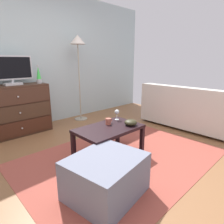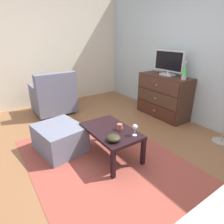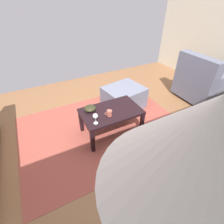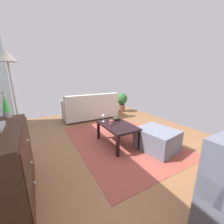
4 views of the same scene
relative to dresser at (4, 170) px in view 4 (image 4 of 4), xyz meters
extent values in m
cube|color=brown|center=(0.51, -1.71, -0.47)|extent=(5.99, 4.52, 0.05)
cube|color=#9A4539|center=(0.71, -1.91, -0.44)|extent=(2.60, 1.90, 0.01)
cube|color=#442A1D|center=(0.00, 0.01, 0.00)|extent=(1.12, 0.45, 0.88)
cube|color=#442316|center=(0.00, -0.23, -0.27)|extent=(1.06, 0.02, 0.25)
sphere|color=silver|center=(0.00, -0.24, -0.27)|extent=(0.03, 0.03, 0.03)
cube|color=#452D1E|center=(0.00, -0.23, 0.00)|extent=(1.06, 0.02, 0.25)
sphere|color=silver|center=(0.00, -0.24, 0.00)|extent=(0.03, 0.03, 0.03)
cube|color=#492C1F|center=(0.00, -0.23, 0.27)|extent=(1.06, 0.02, 0.25)
sphere|color=silver|center=(0.00, -0.24, 0.27)|extent=(0.03, 0.03, 0.03)
cylinder|color=#B7B7BC|center=(0.46, -0.04, 0.48)|extent=(0.09, 0.09, 0.08)
cone|color=#3FD84C|center=(0.46, -0.04, 0.63)|extent=(0.08, 0.08, 0.22)
cylinder|color=#B7B7BC|center=(0.46, -0.04, 0.76)|extent=(0.04, 0.04, 0.03)
cube|color=black|center=(0.21, -1.52, -0.25)|extent=(0.05, 0.05, 0.39)
cube|color=black|center=(1.03, -1.52, -0.25)|extent=(0.05, 0.05, 0.39)
cube|color=black|center=(0.21, -2.01, -0.25)|extent=(0.05, 0.05, 0.39)
cube|color=black|center=(1.03, -2.01, -0.25)|extent=(0.05, 0.05, 0.39)
cube|color=black|center=(0.62, -1.76, -0.03)|extent=(0.89, 0.55, 0.04)
cylinder|color=silver|center=(0.93, -1.60, -0.01)|extent=(0.06, 0.06, 0.00)
cylinder|color=silver|center=(0.93, -1.60, 0.04)|extent=(0.01, 0.01, 0.09)
sphere|color=silver|center=(0.93, -1.60, 0.11)|extent=(0.07, 0.07, 0.07)
cylinder|color=#AF5746|center=(0.69, -1.66, 0.03)|extent=(0.08, 0.08, 0.08)
torus|color=#AF5746|center=(0.74, -1.66, 0.03)|extent=(0.05, 0.01, 0.05)
ellipsoid|color=#2D2B19|center=(0.89, -1.90, 0.03)|extent=(0.17, 0.17, 0.08)
cylinder|color=#332319|center=(3.00, -2.69, -0.42)|extent=(0.05, 0.05, 0.05)
cylinder|color=#332319|center=(3.00, -1.13, -0.42)|extent=(0.05, 0.05, 0.05)
cylinder|color=#332319|center=(2.31, -2.69, -0.42)|extent=(0.05, 0.05, 0.05)
cylinder|color=#332319|center=(2.31, -1.13, -0.42)|extent=(0.05, 0.05, 0.05)
cube|color=beige|center=(2.65, -1.91, -0.21)|extent=(0.85, 1.72, 0.37)
cube|color=beige|center=(2.33, -1.91, 0.18)|extent=(0.20, 1.72, 0.41)
cube|color=beige|center=(2.65, -2.71, 0.08)|extent=(0.81, 0.12, 0.20)
cube|color=beige|center=(2.65, -1.11, 0.08)|extent=(0.81, 0.12, 0.20)
cylinder|color=#396A7F|center=(2.93, -2.12, 0.06)|extent=(0.16, 0.40, 0.16)
cube|color=slate|center=(0.06, -2.31, -0.24)|extent=(0.78, 0.70, 0.40)
cylinder|color=#A59E8C|center=(1.34, -0.05, -0.43)|extent=(0.28, 0.28, 0.02)
cylinder|color=#A59E8C|center=(1.34, -0.05, 0.38)|extent=(0.02, 0.02, 1.59)
cone|color=beige|center=(1.34, -0.05, 1.26)|extent=(0.32, 0.32, 0.18)
cylinder|color=brown|center=(2.85, -3.32, -0.30)|extent=(0.26, 0.26, 0.28)
sphere|color=#2D6B33|center=(2.85, -3.32, 0.06)|extent=(0.44, 0.44, 0.44)
camera|label=1|loc=(-1.02, -3.53, 0.85)|focal=30.60mm
camera|label=2|loc=(2.59, -3.09, 1.21)|focal=30.69mm
camera|label=3|loc=(1.53, 0.04, 1.45)|focal=26.84mm
camera|label=4|loc=(-1.63, -0.38, 0.96)|focal=22.13mm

